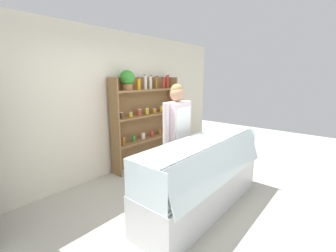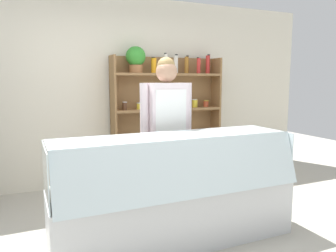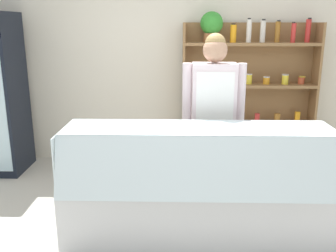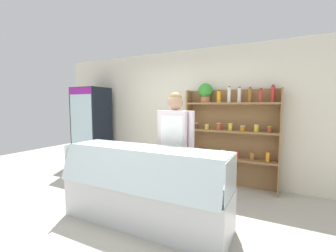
# 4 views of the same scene
# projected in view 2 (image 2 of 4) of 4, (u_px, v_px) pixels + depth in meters

# --- Properties ---
(ground_plane) EXTENTS (12.00, 12.00, 0.00)m
(ground_plane) POSITION_uv_depth(u_px,v_px,m) (163.00, 241.00, 3.08)
(ground_plane) COLOR #B7B2A3
(back_wall) EXTENTS (6.80, 0.10, 2.70)m
(back_wall) POSITION_uv_depth(u_px,v_px,m) (108.00, 91.00, 4.76)
(back_wall) COLOR silver
(back_wall) RESTS_ON ground
(shelving_unit) EXTENTS (1.70, 0.29, 1.98)m
(shelving_unit) POSITION_uv_depth(u_px,v_px,m) (163.00, 106.00, 4.92)
(shelving_unit) COLOR olive
(shelving_unit) RESTS_ON ground
(deli_display_case) EXTENTS (2.25, 0.72, 1.01)m
(deli_display_case) POSITION_uv_depth(u_px,v_px,m) (175.00, 209.00, 3.06)
(deli_display_case) COLOR silver
(deli_display_case) RESTS_ON ground
(shop_clerk) EXTENTS (0.60, 0.25, 1.75)m
(shop_clerk) POSITION_uv_depth(u_px,v_px,m) (167.00, 123.00, 3.56)
(shop_clerk) COLOR #2D2D38
(shop_clerk) RESTS_ON ground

